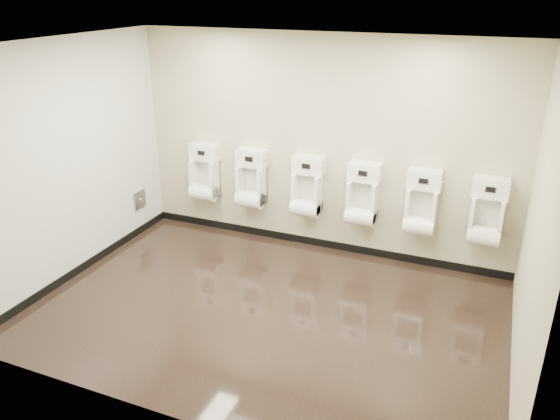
{
  "coord_description": "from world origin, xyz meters",
  "views": [
    {
      "loc": [
        2.08,
        -4.65,
        3.33
      ],
      "look_at": [
        -0.07,
        0.55,
        0.98
      ],
      "focal_mm": 35.0,
      "sensor_mm": 36.0,
      "label": 1
    }
  ],
  "objects_px": {
    "urinal_2": "(307,191)",
    "urinal_4": "(421,207)",
    "access_panel": "(140,200)",
    "urinal_0": "(205,176)",
    "urinal_3": "(362,199)",
    "urinal_1": "(251,183)",
    "urinal_5": "(486,216)"
  },
  "relations": [
    {
      "from": "access_panel",
      "to": "urinal_5",
      "type": "bearing_deg",
      "value": 5.17
    },
    {
      "from": "urinal_2",
      "to": "urinal_4",
      "type": "height_order",
      "value": "same"
    },
    {
      "from": "access_panel",
      "to": "urinal_3",
      "type": "xyz_separation_m",
      "value": [
        3.09,
        0.41,
        0.33
      ]
    },
    {
      "from": "urinal_1",
      "to": "urinal_2",
      "type": "distance_m",
      "value": 0.8
    },
    {
      "from": "urinal_2",
      "to": "urinal_4",
      "type": "distance_m",
      "value": 1.47
    },
    {
      "from": "urinal_0",
      "to": "urinal_2",
      "type": "bearing_deg",
      "value": 0.0
    },
    {
      "from": "access_panel",
      "to": "urinal_5",
      "type": "xyz_separation_m",
      "value": [
        4.56,
        0.41,
        0.33
      ]
    },
    {
      "from": "urinal_2",
      "to": "access_panel",
      "type": "bearing_deg",
      "value": -170.07
    },
    {
      "from": "urinal_1",
      "to": "urinal_4",
      "type": "bearing_deg",
      "value": 0.0
    },
    {
      "from": "urinal_0",
      "to": "urinal_4",
      "type": "bearing_deg",
      "value": 0.0
    },
    {
      "from": "urinal_1",
      "to": "urinal_3",
      "type": "bearing_deg",
      "value": 0.0
    },
    {
      "from": "urinal_4",
      "to": "access_panel",
      "type": "bearing_deg",
      "value": -173.84
    },
    {
      "from": "urinal_0",
      "to": "urinal_5",
      "type": "xyz_separation_m",
      "value": [
        3.73,
        0.0,
        0.0
      ]
    },
    {
      "from": "urinal_0",
      "to": "urinal_1",
      "type": "bearing_deg",
      "value": 0.0
    },
    {
      "from": "urinal_1",
      "to": "urinal_4",
      "type": "distance_m",
      "value": 2.27
    },
    {
      "from": "access_panel",
      "to": "urinal_3",
      "type": "bearing_deg",
      "value": 7.6
    },
    {
      "from": "urinal_3",
      "to": "urinal_4",
      "type": "distance_m",
      "value": 0.73
    },
    {
      "from": "access_panel",
      "to": "urinal_5",
      "type": "distance_m",
      "value": 4.59
    },
    {
      "from": "urinal_4",
      "to": "urinal_2",
      "type": "bearing_deg",
      "value": 180.0
    },
    {
      "from": "urinal_1",
      "to": "urinal_3",
      "type": "relative_size",
      "value": 1.0
    },
    {
      "from": "access_panel",
      "to": "urinal_4",
      "type": "xyz_separation_m",
      "value": [
        3.82,
        0.41,
        0.33
      ]
    },
    {
      "from": "access_panel",
      "to": "urinal_2",
      "type": "bearing_deg",
      "value": 9.93
    },
    {
      "from": "urinal_2",
      "to": "urinal_5",
      "type": "relative_size",
      "value": 1.0
    },
    {
      "from": "access_panel",
      "to": "urinal_1",
      "type": "relative_size",
      "value": 0.32
    },
    {
      "from": "urinal_1",
      "to": "urinal_3",
      "type": "distance_m",
      "value": 1.54
    },
    {
      "from": "urinal_0",
      "to": "urinal_3",
      "type": "height_order",
      "value": "same"
    },
    {
      "from": "urinal_2",
      "to": "urinal_1",
      "type": "bearing_deg",
      "value": 180.0
    },
    {
      "from": "urinal_5",
      "to": "urinal_3",
      "type": "bearing_deg",
      "value": 180.0
    },
    {
      "from": "urinal_3",
      "to": "urinal_5",
      "type": "bearing_deg",
      "value": 0.0
    },
    {
      "from": "access_panel",
      "to": "urinal_5",
      "type": "relative_size",
      "value": 0.32
    },
    {
      "from": "urinal_2",
      "to": "urinal_3",
      "type": "distance_m",
      "value": 0.74
    },
    {
      "from": "urinal_0",
      "to": "urinal_1",
      "type": "distance_m",
      "value": 0.72
    }
  ]
}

